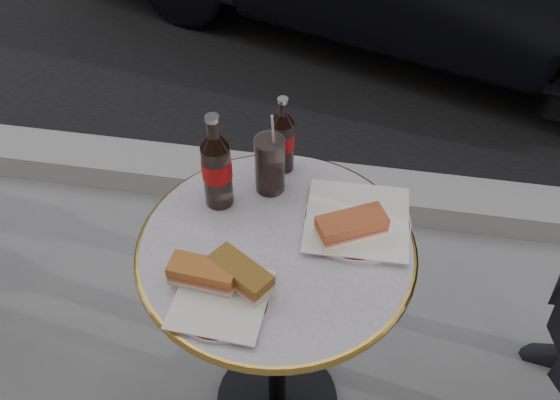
% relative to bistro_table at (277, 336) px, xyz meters
% --- Properties ---
extents(curb, '(40.00, 0.20, 0.12)m').
position_rel_bistro_table_xyz_m(curb, '(0.00, 0.90, -0.32)').
color(curb, gray).
rests_on(curb, ground).
extents(bistro_table, '(0.62, 0.62, 0.73)m').
position_rel_bistro_table_xyz_m(bistro_table, '(0.00, 0.00, 0.00)').
color(bistro_table, '#BAB2C4').
rests_on(bistro_table, ground).
extents(plate_left, '(0.23, 0.23, 0.01)m').
position_rel_bistro_table_xyz_m(plate_left, '(-0.08, -0.17, 0.37)').
color(plate_left, silver).
rests_on(plate_left, bistro_table).
extents(plate_right, '(0.28, 0.28, 0.01)m').
position_rel_bistro_table_xyz_m(plate_right, '(0.17, 0.09, 0.37)').
color(plate_right, silver).
rests_on(plate_right, bistro_table).
extents(sandwich_left_a, '(0.14, 0.08, 0.05)m').
position_rel_bistro_table_xyz_m(sandwich_left_a, '(-0.13, -0.14, 0.40)').
color(sandwich_left_a, '#B6682E').
rests_on(sandwich_left_a, plate_left).
extents(sandwich_left_b, '(0.15, 0.13, 0.05)m').
position_rel_bistro_table_xyz_m(sandwich_left_b, '(-0.05, -0.12, 0.40)').
color(sandwich_left_b, brown).
rests_on(sandwich_left_b, plate_left).
extents(sandwich_right, '(0.17, 0.13, 0.05)m').
position_rel_bistro_table_xyz_m(sandwich_right, '(0.16, 0.04, 0.41)').
color(sandwich_right, '#AB502B').
rests_on(sandwich_right, plate_right).
extents(cola_bottle_left, '(0.07, 0.07, 0.25)m').
position_rel_bistro_table_xyz_m(cola_bottle_left, '(-0.15, 0.11, 0.49)').
color(cola_bottle_left, black).
rests_on(cola_bottle_left, bistro_table).
extents(cola_bottle_right, '(0.07, 0.07, 0.21)m').
position_rel_bistro_table_xyz_m(cola_bottle_right, '(-0.03, 0.25, 0.47)').
color(cola_bottle_right, black).
rests_on(cola_bottle_right, bistro_table).
extents(cola_glass, '(0.09, 0.09, 0.15)m').
position_rel_bistro_table_xyz_m(cola_glass, '(-0.05, 0.17, 0.44)').
color(cola_glass, black).
rests_on(cola_glass, bistro_table).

